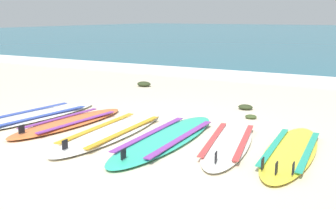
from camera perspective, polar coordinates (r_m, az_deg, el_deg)
The scene contains 11 objects.
ground_plane at distance 5.30m, azimuth -3.44°, elevation -4.66°, with size 80.00×80.00×0.00m, color beige.
wave_foam_strip at distance 10.42m, azimuth 13.45°, elevation 3.80°, with size 80.00×0.96×0.11m, color white.
surfboard_0 at distance 6.59m, azimuth -18.65°, elevation -1.57°, with size 0.94×2.50×0.18m.
surfboard_1 at distance 6.09m, azimuth -13.66°, elevation -2.37°, with size 0.70×2.12×0.18m.
surfboard_2 at distance 5.51m, azimuth -7.87°, elevation -3.71°, with size 0.69×2.41×0.18m.
surfboard_3 at distance 5.17m, azimuth -0.28°, elevation -4.67°, with size 0.67×2.49×0.18m.
surfboard_4 at distance 5.05m, azimuth 8.47°, elevation -5.23°, with size 0.91×2.14×0.18m.
surfboard_5 at distance 4.89m, azimuth 16.81°, elevation -6.20°, with size 0.65×2.17×0.18m.
seaweed_clump_near_shoreline at distance 6.39m, azimuth 11.54°, elevation -1.61°, with size 0.18×0.14×0.06m, color #384723.
seaweed_clump_mid_sand at distance 9.14m, azimuth -3.39°, elevation 2.96°, with size 0.32×0.26×0.11m, color #2D381E.
seaweed_clump_by_the_boards at distance 6.99m, azimuth 10.81°, elevation -0.28°, with size 0.25×0.20×0.09m, color #2D381E.
Camera 1 is at (2.72, -4.28, 1.55)m, focal length 43.49 mm.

